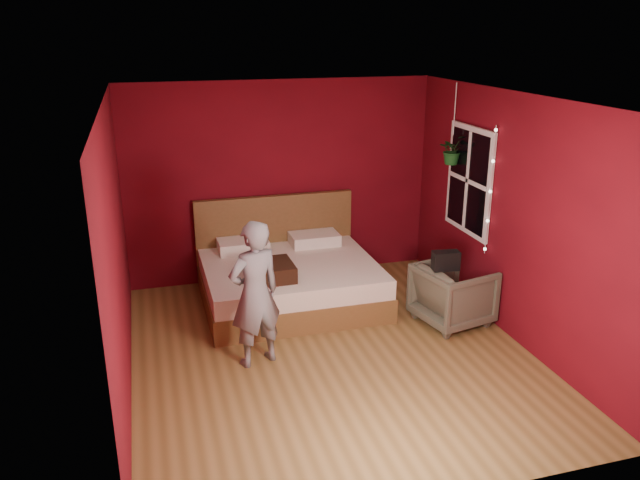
{
  "coord_description": "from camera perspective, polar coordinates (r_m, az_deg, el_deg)",
  "views": [
    {
      "loc": [
        -1.7,
        -5.49,
        3.24
      ],
      "look_at": [
        -0.0,
        0.4,
        1.11
      ],
      "focal_mm": 35.0,
      "sensor_mm": 36.0,
      "label": 1
    }
  ],
  "objects": [
    {
      "name": "window",
      "position": [
        7.57,
        13.45,
        5.32
      ],
      "size": [
        0.05,
        0.97,
        1.27
      ],
      "color": "white",
      "rests_on": "room_walls"
    },
    {
      "name": "floor",
      "position": [
        6.6,
        1.0,
        -10.27
      ],
      "size": [
        4.5,
        4.5,
        0.0
      ],
      "primitive_type": "plane",
      "color": "olive",
      "rests_on": "ground"
    },
    {
      "name": "throw_pillow",
      "position": [
        7.05,
        -4.58,
        -2.84
      ],
      "size": [
        0.52,
        0.52,
        0.18
      ],
      "primitive_type": "cube",
      "rotation": [
        0.0,
        0.0,
        0.02
      ],
      "color": "black",
      "rests_on": "bed"
    },
    {
      "name": "fairy_lights",
      "position": [
        7.12,
        15.3,
        4.31
      ],
      "size": [
        0.04,
        0.04,
        1.45
      ],
      "color": "silver",
      "rests_on": "room_walls"
    },
    {
      "name": "handbag",
      "position": [
        6.96,
        11.42,
        -1.85
      ],
      "size": [
        0.31,
        0.18,
        0.21
      ],
      "primitive_type": "cube",
      "rotation": [
        0.0,
        0.0,
        -0.13
      ],
      "color": "black",
      "rests_on": "armchair"
    },
    {
      "name": "armchair",
      "position": [
        7.24,
        12.06,
        -4.89
      ],
      "size": [
        0.9,
        0.88,
        0.69
      ],
      "primitive_type": "imported",
      "rotation": [
        0.0,
        0.0,
        1.78
      ],
      "color": "#575744",
      "rests_on": "ground"
    },
    {
      "name": "hanging_plant",
      "position": [
        7.72,
        11.99,
        8.09
      ],
      "size": [
        0.4,
        0.38,
        0.96
      ],
      "color": "silver",
      "rests_on": "room_walls"
    },
    {
      "name": "bed",
      "position": [
        7.67,
        -2.9,
        -3.44
      ],
      "size": [
        2.08,
        1.77,
        1.14
      ],
      "color": "brown",
      "rests_on": "ground"
    },
    {
      "name": "room_walls",
      "position": [
        5.96,
        1.09,
        3.95
      ],
      "size": [
        4.04,
        4.54,
        2.62
      ],
      "color": "maroon",
      "rests_on": "ground"
    },
    {
      "name": "person",
      "position": [
        6.13,
        -5.97,
        -4.95
      ],
      "size": [
        0.63,
        0.51,
        1.5
      ],
      "primitive_type": "imported",
      "rotation": [
        0.0,
        0.0,
        3.46
      ],
      "color": "slate",
      "rests_on": "ground"
    }
  ]
}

